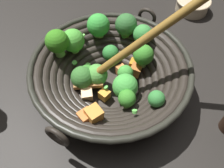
{
  "coord_description": "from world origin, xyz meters",
  "views": [
    {
      "loc": [
        -0.33,
        -0.13,
        0.5
      ],
      "look_at": [
        -0.01,
        -0.01,
        0.03
      ],
      "focal_mm": 37.62,
      "sensor_mm": 36.0,
      "label": 1
    }
  ],
  "objects": [
    {
      "name": "prep_bowl",
      "position": [
        0.41,
        -0.13,
        0.02
      ],
      "size": [
        0.11,
        0.11,
        0.04
      ],
      "color": "tan",
      "rests_on": "ground"
    },
    {
      "name": "wok",
      "position": [
        0.0,
        0.0,
        0.07
      ],
      "size": [
        0.41,
        0.38,
        0.28
      ],
      "color": "black",
      "rests_on": "ground"
    },
    {
      "name": "ground_plane",
      "position": [
        0.0,
        0.0,
        0.0
      ],
      "size": [
        4.0,
        4.0,
        0.0
      ],
      "primitive_type": "plane",
      "color": "black"
    }
  ]
}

